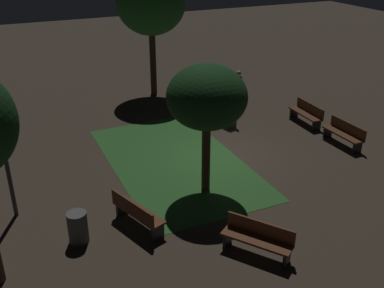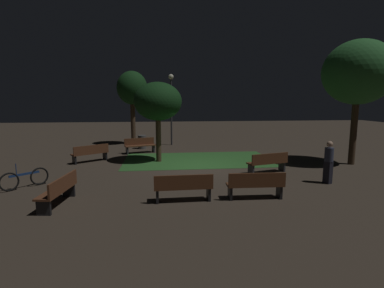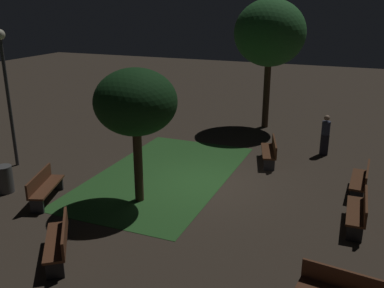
{
  "view_description": "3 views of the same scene",
  "coord_description": "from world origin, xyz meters",
  "px_view_note": "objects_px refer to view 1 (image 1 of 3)",
  "views": [
    {
      "loc": [
        -13.1,
        6.91,
        7.43
      ],
      "look_at": [
        -0.39,
        1.18,
        0.85
      ],
      "focal_mm": 42.6,
      "sensor_mm": 36.0,
      "label": 1
    },
    {
      "loc": [
        -1.84,
        -13.51,
        3.1
      ],
      "look_at": [
        -0.36,
        -0.1,
        1.1
      ],
      "focal_mm": 27.6,
      "sensor_mm": 36.0,
      "label": 2
    },
    {
      "loc": [
        -12.23,
        -4.55,
        5.73
      ],
      "look_at": [
        -0.09,
        0.42,
        1.36
      ],
      "focal_mm": 40.02,
      "sensor_mm": 36.0,
      "label": 3
    }
  ],
  "objects_px": {
    "bench_back_row": "(307,113)",
    "pedestrian": "(238,87)",
    "bench_corner": "(344,133)",
    "bench_front_left": "(221,112)",
    "tree_right_canopy": "(151,3)",
    "tree_left_canopy": "(207,98)",
    "bench_by_lamp": "(137,212)",
    "trash_bin": "(78,227)",
    "bench_front_right": "(258,237)"
  },
  "relations": [
    {
      "from": "bench_back_row",
      "to": "pedestrian",
      "type": "height_order",
      "value": "pedestrian"
    },
    {
      "from": "bench_corner",
      "to": "bench_front_left",
      "type": "height_order",
      "value": "same"
    },
    {
      "from": "tree_right_canopy",
      "to": "pedestrian",
      "type": "relative_size",
      "value": 3.67
    },
    {
      "from": "tree_left_canopy",
      "to": "tree_right_canopy",
      "type": "bearing_deg",
      "value": -10.12
    },
    {
      "from": "bench_by_lamp",
      "to": "bench_front_left",
      "type": "distance_m",
      "value": 8.04
    },
    {
      "from": "tree_left_canopy",
      "to": "trash_bin",
      "type": "height_order",
      "value": "tree_left_canopy"
    },
    {
      "from": "bench_front_right",
      "to": "tree_right_canopy",
      "type": "distance_m",
      "value": 13.52
    },
    {
      "from": "bench_front_right",
      "to": "bench_front_left",
      "type": "relative_size",
      "value": 0.94
    },
    {
      "from": "bench_corner",
      "to": "bench_by_lamp",
      "type": "relative_size",
      "value": 0.97
    },
    {
      "from": "bench_back_row",
      "to": "pedestrian",
      "type": "distance_m",
      "value": 3.61
    },
    {
      "from": "bench_by_lamp",
      "to": "trash_bin",
      "type": "xyz_separation_m",
      "value": [
        0.03,
        1.59,
        -0.05
      ]
    },
    {
      "from": "bench_front_left",
      "to": "bench_corner",
      "type": "bearing_deg",
      "value": -140.42
    },
    {
      "from": "bench_corner",
      "to": "tree_right_canopy",
      "type": "xyz_separation_m",
      "value": [
        8.62,
        4.52,
        3.89
      ]
    },
    {
      "from": "bench_front_right",
      "to": "tree_right_canopy",
      "type": "height_order",
      "value": "tree_right_canopy"
    },
    {
      "from": "tree_left_canopy",
      "to": "bench_back_row",
      "type": "bearing_deg",
      "value": -63.76
    },
    {
      "from": "bench_front_right",
      "to": "pedestrian",
      "type": "height_order",
      "value": "pedestrian"
    },
    {
      "from": "bench_back_row",
      "to": "trash_bin",
      "type": "height_order",
      "value": "bench_back_row"
    },
    {
      "from": "bench_corner",
      "to": "pedestrian",
      "type": "height_order",
      "value": "pedestrian"
    },
    {
      "from": "tree_left_canopy",
      "to": "trash_bin",
      "type": "relative_size",
      "value": 4.61
    },
    {
      "from": "bench_front_right",
      "to": "tree_right_canopy",
      "type": "relative_size",
      "value": 0.29
    },
    {
      "from": "trash_bin",
      "to": "tree_left_canopy",
      "type": "bearing_deg",
      "value": -75.59
    },
    {
      "from": "tree_right_canopy",
      "to": "bench_back_row",
      "type": "bearing_deg",
      "value": -144.5
    },
    {
      "from": "bench_back_row",
      "to": "trash_bin",
      "type": "bearing_deg",
      "value": 111.67
    },
    {
      "from": "bench_by_lamp",
      "to": "bench_front_right",
      "type": "xyz_separation_m",
      "value": [
        -2.32,
        -2.42,
        0.0
      ]
    },
    {
      "from": "bench_by_lamp",
      "to": "tree_right_canopy",
      "type": "xyz_separation_m",
      "value": [
        10.49,
        -4.3,
        3.89
      ]
    },
    {
      "from": "bench_by_lamp",
      "to": "pedestrian",
      "type": "xyz_separation_m",
      "value": [
        7.44,
        -7.36,
        0.37
      ]
    },
    {
      "from": "bench_corner",
      "to": "bench_front_right",
      "type": "relative_size",
      "value": 1.04
    },
    {
      "from": "bench_by_lamp",
      "to": "tree_left_canopy",
      "type": "height_order",
      "value": "tree_left_canopy"
    },
    {
      "from": "bench_corner",
      "to": "tree_right_canopy",
      "type": "relative_size",
      "value": 0.31
    },
    {
      "from": "bench_corner",
      "to": "pedestrian",
      "type": "bearing_deg",
      "value": 14.7
    },
    {
      "from": "bench_by_lamp",
      "to": "tree_left_canopy",
      "type": "xyz_separation_m",
      "value": [
        1.11,
        -2.62,
        2.54
      ]
    },
    {
      "from": "bench_back_row",
      "to": "pedestrian",
      "type": "relative_size",
      "value": 1.13
    },
    {
      "from": "bench_front_right",
      "to": "trash_bin",
      "type": "xyz_separation_m",
      "value": [
        2.34,
        4.0,
        -0.05
      ]
    },
    {
      "from": "bench_back_row",
      "to": "trash_bin",
      "type": "xyz_separation_m",
      "value": [
        -4.13,
        10.4,
        -0.05
      ]
    },
    {
      "from": "bench_by_lamp",
      "to": "trash_bin",
      "type": "distance_m",
      "value": 1.59
    },
    {
      "from": "bench_by_lamp",
      "to": "pedestrian",
      "type": "height_order",
      "value": "pedestrian"
    },
    {
      "from": "trash_bin",
      "to": "pedestrian",
      "type": "height_order",
      "value": "pedestrian"
    },
    {
      "from": "bench_back_row",
      "to": "bench_by_lamp",
      "type": "xyz_separation_m",
      "value": [
        -4.16,
        8.82,
        0.0
      ]
    },
    {
      "from": "bench_back_row",
      "to": "tree_right_canopy",
      "type": "height_order",
      "value": "tree_right_canopy"
    },
    {
      "from": "bench_front_right",
      "to": "tree_left_canopy",
      "type": "relative_size",
      "value": 0.43
    },
    {
      "from": "bench_by_lamp",
      "to": "bench_front_right",
      "type": "distance_m",
      "value": 3.35
    },
    {
      "from": "bench_corner",
      "to": "pedestrian",
      "type": "distance_m",
      "value": 5.77
    },
    {
      "from": "bench_back_row",
      "to": "bench_front_right",
      "type": "bearing_deg",
      "value": 135.34
    },
    {
      "from": "trash_bin",
      "to": "bench_corner",
      "type": "bearing_deg",
      "value": -79.92
    },
    {
      "from": "trash_bin",
      "to": "pedestrian",
      "type": "bearing_deg",
      "value": -50.34
    },
    {
      "from": "bench_front_right",
      "to": "bench_front_left",
      "type": "height_order",
      "value": "same"
    },
    {
      "from": "tree_left_canopy",
      "to": "bench_by_lamp",
      "type": "bearing_deg",
      "value": 112.92
    },
    {
      "from": "bench_corner",
      "to": "bench_by_lamp",
      "type": "distance_m",
      "value": 9.01
    },
    {
      "from": "bench_back_row",
      "to": "tree_left_canopy",
      "type": "xyz_separation_m",
      "value": [
        -3.05,
        6.19,
        2.54
      ]
    },
    {
      "from": "bench_corner",
      "to": "tree_right_canopy",
      "type": "distance_m",
      "value": 10.48
    }
  ]
}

